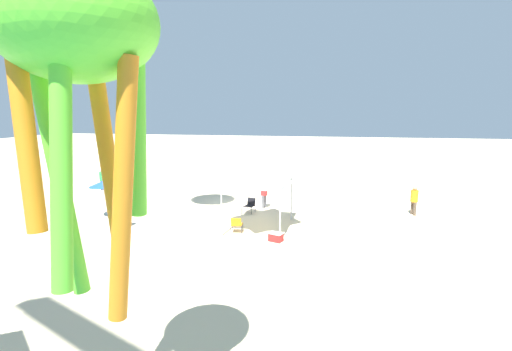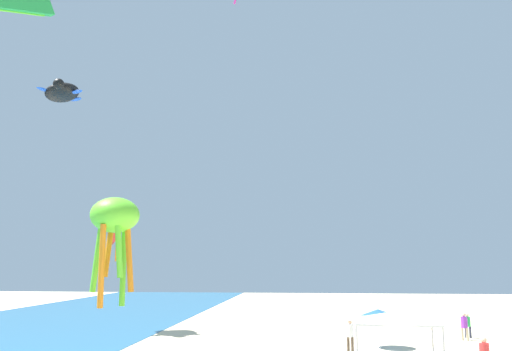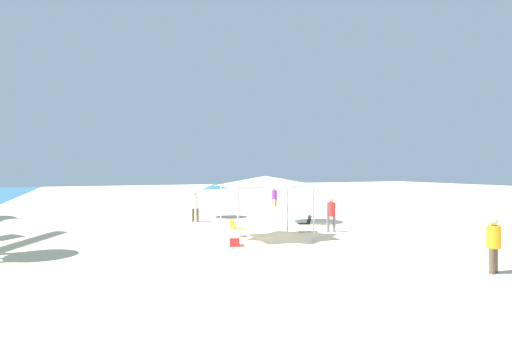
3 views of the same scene
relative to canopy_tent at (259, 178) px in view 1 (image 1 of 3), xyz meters
name	(u,v)px [view 1 (image 1 of 3)]	position (x,y,z in m)	size (l,w,h in m)	color
ground	(242,206)	(1.77, -3.99, -2.59)	(120.00, 120.00, 0.10)	beige
canopy_tent	(259,178)	(0.00, 0.00, 0.00)	(3.06, 3.64, 2.81)	#B7B7BC
beach_umbrella	(109,182)	(8.41, -0.26, -0.55)	(2.12, 2.10, 2.26)	silver
folding_chair_facing_ocean	(236,224)	(0.90, 1.11, -2.07)	(0.60, 0.68, 0.82)	black
folding_chair_near_cooler	(250,204)	(0.98, -2.65, -2.07)	(0.66, 0.73, 0.82)	black
cooler_box	(276,237)	(-1.11, 1.87, -2.34)	(0.72, 0.60, 0.40)	red
person_by_tent	(113,178)	(11.73, -6.02, -1.53)	(0.41, 0.43, 1.72)	#C6B28C
person_beachcomber	(414,198)	(-8.24, -3.79, -1.55)	(0.40, 0.44, 1.68)	brown
person_far_stroller	(102,178)	(12.96, -6.57, -1.61)	(0.38, 0.42, 1.58)	#33384C
person_near_umbrella	(121,209)	(6.74, 1.50, -1.50)	(0.42, 0.42, 1.77)	brown
person_kite_handler	(264,191)	(0.34, -3.71, -1.52)	(0.41, 0.46, 1.75)	slate
kite_octopus_lime	(78,44)	(0.34, 12.87, 4.30)	(2.31, 2.31, 5.13)	#66D82D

